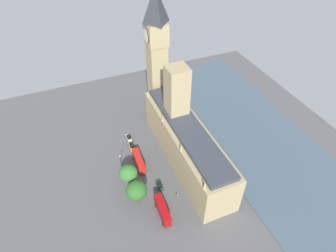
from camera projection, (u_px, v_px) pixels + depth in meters
ground_plane at (181, 161)px, 113.64m from camera, size 143.31×143.31×0.00m
river_thames at (255, 137)px, 123.58m from camera, size 42.85×128.98×0.25m
parliament_building at (185, 139)px, 108.56m from camera, size 13.65×55.83×36.24m
clock_tower at (157, 55)px, 116.61m from camera, size 8.24×8.24×57.74m
car_white_kerbside at (129, 138)px, 122.14m from camera, size 1.91×4.57×1.74m
car_yellow_cab_leading at (132, 146)px, 118.21m from camera, size 2.18×4.77×1.74m
double_decker_bus_midblock at (139, 161)px, 109.95m from camera, size 3.00×10.59×4.75m
car_dark_green_opposite_hall at (160, 185)px, 103.56m from camera, size 1.90×4.37×1.74m
double_decker_bus_trailing at (163, 210)px, 94.05m from camera, size 2.95×10.58×4.75m
pedestrian_by_river_gate at (177, 196)px, 100.34m from camera, size 0.49×0.60×1.68m
plane_tree_corner at (136, 190)px, 94.95m from camera, size 7.16×7.16×9.80m
plane_tree_under_trees at (128, 173)px, 99.41m from camera, size 6.62×6.62×10.31m
street_lamp_near_tower at (120, 159)px, 108.71m from camera, size 0.56×0.56×5.97m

